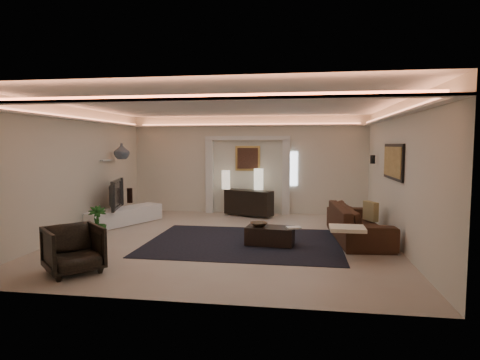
# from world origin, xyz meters

# --- Properties ---
(floor) EXTENTS (7.00, 7.00, 0.00)m
(floor) POSITION_xyz_m (0.00, 0.00, 0.00)
(floor) COLOR #B4A695
(floor) RESTS_ON ground
(ceiling) EXTENTS (7.00, 7.00, 0.00)m
(ceiling) POSITION_xyz_m (0.00, 0.00, 2.90)
(ceiling) COLOR white
(ceiling) RESTS_ON ground
(wall_back) EXTENTS (7.00, 0.00, 7.00)m
(wall_back) POSITION_xyz_m (0.00, 3.50, 1.45)
(wall_back) COLOR beige
(wall_back) RESTS_ON ground
(wall_front) EXTENTS (7.00, 0.00, 7.00)m
(wall_front) POSITION_xyz_m (0.00, -3.50, 1.45)
(wall_front) COLOR beige
(wall_front) RESTS_ON ground
(wall_left) EXTENTS (0.00, 7.00, 7.00)m
(wall_left) POSITION_xyz_m (-3.50, 0.00, 1.45)
(wall_left) COLOR beige
(wall_left) RESTS_ON ground
(wall_right) EXTENTS (0.00, 7.00, 7.00)m
(wall_right) POSITION_xyz_m (3.50, 0.00, 1.45)
(wall_right) COLOR beige
(wall_right) RESTS_ON ground
(cove_soffit) EXTENTS (7.00, 7.00, 0.04)m
(cove_soffit) POSITION_xyz_m (0.00, 0.00, 2.62)
(cove_soffit) COLOR silver
(cove_soffit) RESTS_ON ceiling
(daylight_slit) EXTENTS (0.25, 0.03, 1.00)m
(daylight_slit) POSITION_xyz_m (1.35, 3.48, 1.35)
(daylight_slit) COLOR white
(daylight_slit) RESTS_ON wall_back
(area_rug) EXTENTS (4.00, 3.00, 0.01)m
(area_rug) POSITION_xyz_m (0.40, -0.20, 0.01)
(area_rug) COLOR black
(area_rug) RESTS_ON ground
(pilaster_left) EXTENTS (0.22, 0.20, 2.20)m
(pilaster_left) POSITION_xyz_m (-1.15, 3.40, 1.10)
(pilaster_left) COLOR silver
(pilaster_left) RESTS_ON ground
(pilaster_right) EXTENTS (0.22, 0.20, 2.20)m
(pilaster_right) POSITION_xyz_m (1.15, 3.40, 1.10)
(pilaster_right) COLOR silver
(pilaster_right) RESTS_ON ground
(alcove_header) EXTENTS (2.52, 0.20, 0.12)m
(alcove_header) POSITION_xyz_m (0.00, 3.40, 2.25)
(alcove_header) COLOR silver
(alcove_header) RESTS_ON wall_back
(painting_frame) EXTENTS (0.74, 0.04, 0.74)m
(painting_frame) POSITION_xyz_m (0.00, 3.47, 1.65)
(painting_frame) COLOR tan
(painting_frame) RESTS_ON wall_back
(painting_canvas) EXTENTS (0.62, 0.02, 0.62)m
(painting_canvas) POSITION_xyz_m (0.00, 3.44, 1.65)
(painting_canvas) COLOR #4C2D1E
(painting_canvas) RESTS_ON wall_back
(art_panel_frame) EXTENTS (0.04, 1.64, 0.74)m
(art_panel_frame) POSITION_xyz_m (3.47, 0.30, 1.70)
(art_panel_frame) COLOR black
(art_panel_frame) RESTS_ON wall_right
(art_panel_gold) EXTENTS (0.02, 1.50, 0.62)m
(art_panel_gold) POSITION_xyz_m (3.44, 0.30, 1.70)
(art_panel_gold) COLOR tan
(art_panel_gold) RESTS_ON wall_right
(wall_sconce) EXTENTS (0.12, 0.12, 0.22)m
(wall_sconce) POSITION_xyz_m (3.38, 2.20, 1.68)
(wall_sconce) COLOR black
(wall_sconce) RESTS_ON wall_right
(wall_niche) EXTENTS (0.10, 0.55, 0.04)m
(wall_niche) POSITION_xyz_m (-3.44, 1.40, 1.65)
(wall_niche) COLOR silver
(wall_niche) RESTS_ON wall_left
(console) EXTENTS (1.47, 0.95, 0.71)m
(console) POSITION_xyz_m (0.10, 2.93, 0.40)
(console) COLOR black
(console) RESTS_ON ground
(lamp_left) EXTENTS (0.32, 0.32, 0.55)m
(lamp_left) POSITION_xyz_m (-0.60, 3.15, 1.09)
(lamp_left) COLOR beige
(lamp_left) RESTS_ON console
(lamp_right) EXTENTS (0.33, 0.33, 0.61)m
(lamp_right) POSITION_xyz_m (0.36, 3.15, 1.09)
(lamp_right) COLOR white
(lamp_right) RESTS_ON console
(media_ledge) EXTENTS (1.42, 2.25, 0.42)m
(media_ledge) POSITION_xyz_m (-2.92, 1.22, 0.22)
(media_ledge) COLOR white
(media_ledge) RESTS_ON ground
(tv) EXTENTS (1.29, 0.49, 0.74)m
(tv) POSITION_xyz_m (-3.15, 1.08, 0.82)
(tv) COLOR black
(tv) RESTS_ON media_ledge
(figurine) EXTENTS (0.17, 0.17, 0.41)m
(figurine) POSITION_xyz_m (-3.15, 2.13, 0.64)
(figurine) COLOR black
(figurine) RESTS_ON media_ledge
(ginger_jar) EXTENTS (0.51, 0.51, 0.42)m
(ginger_jar) POSITION_xyz_m (-3.15, 1.69, 1.88)
(ginger_jar) COLOR slate
(ginger_jar) RESTS_ON wall_niche
(plant) EXTENTS (0.54, 0.54, 0.70)m
(plant) POSITION_xyz_m (-2.86, -0.25, 0.35)
(plant) COLOR #164313
(plant) RESTS_ON ground
(sofa) EXTENTS (2.59, 1.18, 0.74)m
(sofa) POSITION_xyz_m (2.81, 0.44, 0.37)
(sofa) COLOR #4C2F22
(sofa) RESTS_ON ground
(throw_blanket) EXTENTS (0.62, 0.51, 0.07)m
(throw_blanket) POSITION_xyz_m (2.41, -1.10, 0.55)
(throw_blanket) COLOR white
(throw_blanket) RESTS_ON sofa
(throw_pillow) EXTENTS (0.29, 0.45, 0.43)m
(throw_pillow) POSITION_xyz_m (3.15, 0.93, 0.55)
(throw_pillow) COLOR #9B8651
(throw_pillow) RESTS_ON sofa
(coffee_table) EXTENTS (1.01, 0.62, 0.36)m
(coffee_table) POSITION_xyz_m (0.96, -0.35, 0.20)
(coffee_table) COLOR #2B241D
(coffee_table) RESTS_ON ground
(bowl) EXTENTS (0.45, 0.45, 0.08)m
(bowl) POSITION_xyz_m (0.73, -0.34, 0.45)
(bowl) COLOR #41301F
(bowl) RESTS_ON coffee_table
(magazine) EXTENTS (0.32, 0.27, 0.03)m
(magazine) POSITION_xyz_m (1.44, -0.44, 0.42)
(magazine) COLOR white
(magazine) RESTS_ON coffee_table
(armchair) EXTENTS (1.16, 1.16, 0.76)m
(armchair) POSITION_xyz_m (-2.02, -2.58, 0.38)
(armchair) COLOR black
(armchair) RESTS_ON ground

